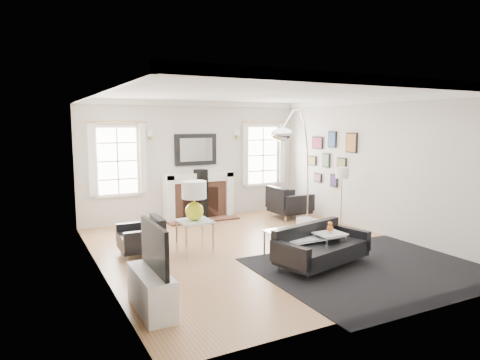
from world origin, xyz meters
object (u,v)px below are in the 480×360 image
coffee_table (301,234)px  gourd_lamp (194,198)px  fireplace (199,196)px  arc_floor_lamp (297,168)px  sofa (319,248)px  armchair_right (287,203)px  armchair_left (143,238)px

coffee_table → gourd_lamp: bearing=147.5°
fireplace → arc_floor_lamp: arc_floor_lamp is taller
fireplace → sofa: 4.11m
armchair_right → arc_floor_lamp: bearing=-119.2°
sofa → coffee_table: size_ratio=1.77×
fireplace → armchair_left: bearing=-131.3°
armchair_right → gourd_lamp: (-3.10, -1.76, 0.66)m
coffee_table → gourd_lamp: gourd_lamp is taller
sofa → coffee_table: 0.47m
sofa → gourd_lamp: bearing=137.4°
fireplace → armchair_left: 2.95m
fireplace → armchair_right: bearing=-24.3°
armchair_left → arc_floor_lamp: 3.14m
arc_floor_lamp → armchair_right: bearing=60.8°
armchair_left → armchair_right: 4.10m
fireplace → sofa: (0.41, -4.08, -0.25)m
fireplace → gourd_lamp: gourd_lamp is taller
coffee_table → armchair_right: bearing=60.4°
armchair_right → armchair_left: bearing=-161.1°
armchair_left → armchair_right: armchair_right is taller
armchair_right → gourd_lamp: bearing=-150.4°
fireplace → armchair_left: fireplace is taller
sofa → armchair_left: (-2.35, 1.87, 0.01)m
coffee_table → arc_floor_lamp: (0.58, 1.00, 1.02)m
armchair_right → sofa: bearing=-115.6°
armchair_left → arc_floor_lamp: (2.91, -0.41, 1.13)m
fireplace → gourd_lamp: 2.92m
gourd_lamp → arc_floor_lamp: 2.17m
coffee_table → arc_floor_lamp: arc_floor_lamp is taller
fireplace → coffee_table: fireplace is taller
sofa → armchair_right: size_ratio=1.88×
armchair_left → arc_floor_lamp: bearing=-8.0°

